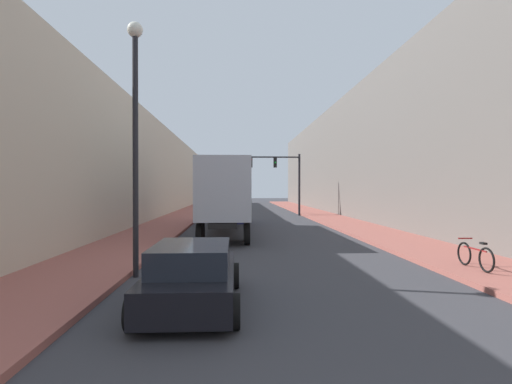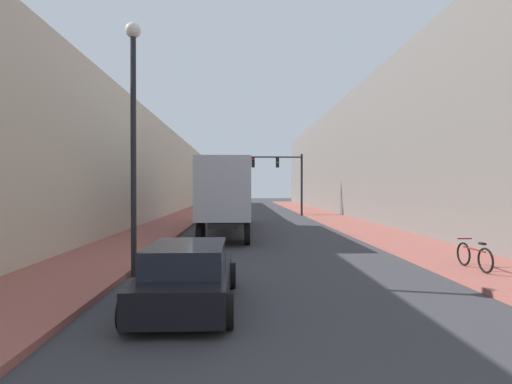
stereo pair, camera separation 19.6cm
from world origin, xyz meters
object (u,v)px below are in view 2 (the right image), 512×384
traffic_signal_gantry (283,172)px  semi_truck (227,194)px  sedan_car (188,276)px  street_lamp (133,116)px  parked_bicycle (474,256)px

traffic_signal_gantry → semi_truck: bearing=-109.9°
sedan_car → traffic_signal_gantry: size_ratio=0.62×
traffic_signal_gantry → street_lamp: size_ratio=0.94×
sedan_car → street_lamp: bearing=123.7°
traffic_signal_gantry → street_lamp: bearing=-105.5°
semi_truck → street_lamp: 12.60m
sedan_car → traffic_signal_gantry: traffic_signal_gantry is taller
sedan_car → traffic_signal_gantry: bearing=79.7°
parked_bicycle → sedan_car: bearing=-160.7°
traffic_signal_gantry → parked_bicycle: 25.71m
sedan_car → parked_bicycle: 8.51m
street_lamp → parked_bicycle: street_lamp is taller
semi_truck → traffic_signal_gantry: size_ratio=2.10×
sedan_car → street_lamp: (-1.93, 2.88, 3.97)m
semi_truck → street_lamp: street_lamp is taller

